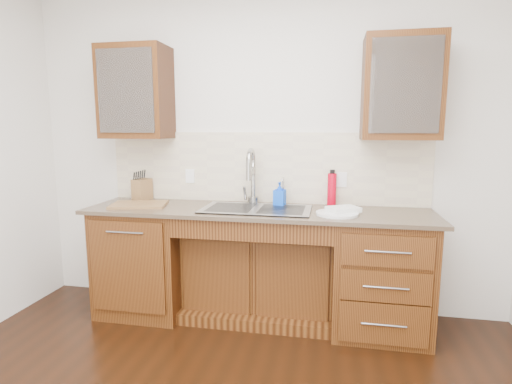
% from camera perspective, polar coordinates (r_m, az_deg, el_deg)
% --- Properties ---
extents(wall_back, '(4.00, 0.10, 2.70)m').
position_cam_1_polar(wall_back, '(3.42, 1.26, 6.01)').
color(wall_back, silver).
rests_on(wall_back, ground).
extents(base_cabinet_left, '(0.70, 0.62, 0.88)m').
position_cam_1_polar(base_cabinet_left, '(3.55, -15.33, -9.22)').
color(base_cabinet_left, '#593014').
rests_on(base_cabinet_left, ground).
extents(base_cabinet_center, '(1.20, 0.44, 0.70)m').
position_cam_1_polar(base_cabinet_center, '(3.37, 0.42, -11.49)').
color(base_cabinet_center, '#593014').
rests_on(base_cabinet_center, ground).
extents(base_cabinet_right, '(0.70, 0.62, 0.88)m').
position_cam_1_polar(base_cabinet_right, '(3.23, 17.28, -11.15)').
color(base_cabinet_right, '#593014').
rests_on(base_cabinet_right, ground).
extents(countertop, '(2.70, 0.65, 0.03)m').
position_cam_1_polar(countertop, '(3.12, 0.09, -2.74)').
color(countertop, '#84705B').
rests_on(countertop, base_cabinet_left).
extents(backsplash, '(2.70, 0.02, 0.59)m').
position_cam_1_polar(backsplash, '(3.38, 1.08, 3.49)').
color(backsplash, beige).
rests_on(backsplash, wall_back).
extents(sink, '(0.84, 0.46, 0.19)m').
position_cam_1_polar(sink, '(3.12, 0.03, -4.06)').
color(sink, '#9E9EA5').
rests_on(sink, countertop).
extents(faucet, '(0.04, 0.04, 0.40)m').
position_cam_1_polar(faucet, '(3.30, -0.41, 1.71)').
color(faucet, '#999993').
rests_on(faucet, countertop).
extents(filter_tap, '(0.02, 0.02, 0.24)m').
position_cam_1_polar(filter_tap, '(3.28, 3.91, 0.24)').
color(filter_tap, '#999993').
rests_on(filter_tap, countertop).
extents(upper_cabinet_left, '(0.55, 0.34, 0.75)m').
position_cam_1_polar(upper_cabinet_left, '(3.56, -16.76, 13.41)').
color(upper_cabinet_left, '#593014').
rests_on(upper_cabinet_left, wall_back).
extents(upper_cabinet_right, '(0.55, 0.34, 0.75)m').
position_cam_1_polar(upper_cabinet_right, '(3.20, 20.03, 13.77)').
color(upper_cabinet_right, '#593014').
rests_on(upper_cabinet_right, wall_back).
extents(outlet_left, '(0.08, 0.01, 0.12)m').
position_cam_1_polar(outlet_left, '(3.54, -9.39, 2.25)').
color(outlet_left, white).
rests_on(outlet_left, backsplash).
extents(outlet_right, '(0.08, 0.01, 0.12)m').
position_cam_1_polar(outlet_right, '(3.32, 12.15, 1.73)').
color(outlet_right, white).
rests_on(outlet_right, backsplash).
extents(soap_bottle, '(0.10, 0.10, 0.20)m').
position_cam_1_polar(soap_bottle, '(3.24, 3.40, -0.29)').
color(soap_bottle, blue).
rests_on(soap_bottle, countertop).
extents(water_bottle, '(0.08, 0.08, 0.26)m').
position_cam_1_polar(water_bottle, '(3.28, 10.78, 0.32)').
color(water_bottle, '#C20017').
rests_on(water_bottle, countertop).
extents(plate, '(0.35, 0.35, 0.02)m').
position_cam_1_polar(plate, '(2.98, 11.50, -3.03)').
color(plate, silver).
rests_on(plate, countertop).
extents(dish_towel, '(0.27, 0.25, 0.04)m').
position_cam_1_polar(dish_towel, '(3.02, 12.36, -2.43)').
color(dish_towel, white).
rests_on(dish_towel, plate).
extents(knife_block, '(0.14, 0.19, 0.19)m').
position_cam_1_polar(knife_block, '(3.64, -15.96, 0.35)').
color(knife_block, brown).
rests_on(knife_block, countertop).
extents(cutting_board, '(0.49, 0.39, 0.02)m').
position_cam_1_polar(cutting_board, '(3.39, -16.37, -1.73)').
color(cutting_board, brown).
rests_on(cutting_board, countertop).
extents(cup_left_a, '(0.14, 0.14, 0.11)m').
position_cam_1_polar(cup_left_a, '(3.59, -18.04, 12.54)').
color(cup_left_a, silver).
rests_on(cup_left_a, upper_cabinet_left).
extents(cup_left_b, '(0.11, 0.11, 0.10)m').
position_cam_1_polar(cup_left_b, '(3.53, -15.98, 12.66)').
color(cup_left_b, white).
rests_on(cup_left_b, upper_cabinet_left).
extents(cup_right_a, '(0.16, 0.16, 0.10)m').
position_cam_1_polar(cup_right_a, '(3.19, 18.72, 12.92)').
color(cup_right_a, white).
rests_on(cup_right_a, upper_cabinet_right).
extents(cup_right_b, '(0.12, 0.12, 0.10)m').
position_cam_1_polar(cup_right_b, '(3.22, 21.94, 12.72)').
color(cup_right_b, white).
rests_on(cup_right_b, upper_cabinet_right).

